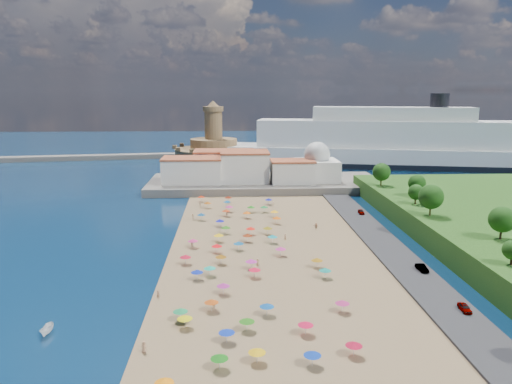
{
  "coord_description": "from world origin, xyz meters",
  "views": [
    {
      "loc": [
        -3.39,
        -118.84,
        37.44
      ],
      "look_at": [
        4.0,
        25.0,
        8.0
      ],
      "focal_mm": 35.0,
      "sensor_mm": 36.0,
      "label": 1
    }
  ],
  "objects": [
    {
      "name": "beachgoers",
      "position": [
        -2.81,
        3.12,
        1.14
      ],
      "size": [
        37.66,
        92.62,
        1.89
      ],
      "color": "tan",
      "rests_on": "beach"
    },
    {
      "name": "parked_cars",
      "position": [
        36.0,
        -11.18,
        1.35
      ],
      "size": [
        1.74,
        71.87,
        1.32
      ],
      "color": "gray",
      "rests_on": "promenade"
    },
    {
      "name": "fortress",
      "position": [
        -12.0,
        138.0,
        6.68
      ],
      "size": [
        40.0,
        40.0,
        32.4
      ],
      "color": "olive",
      "rests_on": "ground"
    },
    {
      "name": "beach_parasols",
      "position": [
        -1.14,
        -11.15,
        2.15
      ],
      "size": [
        31.38,
        116.88,
        2.2
      ],
      "color": "gray",
      "rests_on": "beach"
    },
    {
      "name": "ground",
      "position": [
        0.0,
        0.0,
        0.0
      ],
      "size": [
        700.0,
        700.0,
        0.0
      ],
      "primitive_type": "plane",
      "color": "#071938",
      "rests_on": "ground"
    },
    {
      "name": "terrace",
      "position": [
        10.0,
        73.0,
        1.5
      ],
      "size": [
        90.0,
        36.0,
        3.0
      ],
      "primitive_type": "cube",
      "color": "#59544C",
      "rests_on": "ground"
    },
    {
      "name": "moored_boats",
      "position": [
        -31.96,
        -56.7,
        0.76
      ],
      "size": [
        3.46,
        24.07,
        1.57
      ],
      "color": "white",
      "rests_on": "ground"
    },
    {
      "name": "jetty",
      "position": [
        -12.0,
        108.0,
        1.2
      ],
      "size": [
        18.0,
        70.0,
        2.4
      ],
      "primitive_type": "cube",
      "color": "#59544C",
      "rests_on": "ground"
    },
    {
      "name": "cruise_ship",
      "position": [
        75.8,
        123.53,
        10.67
      ],
      "size": [
        166.15,
        58.02,
        36.01
      ],
      "color": "black",
      "rests_on": "ground"
    },
    {
      "name": "domed_building",
      "position": [
        30.0,
        71.0,
        8.97
      ],
      "size": [
        16.0,
        16.0,
        15.0
      ],
      "color": "silver",
      "rests_on": "terrace"
    },
    {
      "name": "breakwater",
      "position": [
        -110.0,
        153.0,
        1.3
      ],
      "size": [
        199.03,
        34.77,
        2.6
      ],
      "primitive_type": "cube",
      "rotation": [
        0.0,
        0.0,
        0.14
      ],
      "color": "#59544C",
      "rests_on": "ground"
    },
    {
      "name": "hillside_trees",
      "position": [
        48.98,
        -2.45,
        10.25
      ],
      "size": [
        16.7,
        110.41,
        8.11
      ],
      "color": "#382314",
      "rests_on": "hillside"
    },
    {
      "name": "waterfront_buildings",
      "position": [
        -3.05,
        73.64,
        7.88
      ],
      "size": [
        57.0,
        29.0,
        11.0
      ],
      "color": "silver",
      "rests_on": "terrace"
    }
  ]
}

